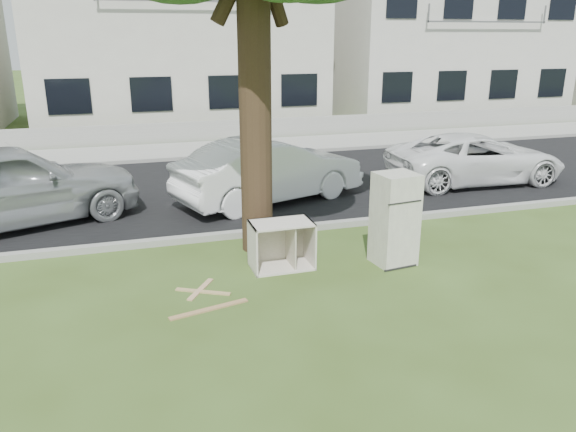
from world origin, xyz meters
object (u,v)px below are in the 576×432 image
object	(u,v)px
cabinet	(282,245)
car_right	(476,158)
car_left	(8,185)
car_center	(270,170)
fridge	(395,219)

from	to	relation	value
cabinet	car_right	distance (m)	7.39
cabinet	car_left	bearing A→B (deg)	141.41
cabinet	car_left	xyz separation A→B (m)	(-4.50, 3.53, 0.45)
car_center	car_left	world-z (taller)	car_left
cabinet	car_center	world-z (taller)	car_center
car_center	car_left	bearing A→B (deg)	73.34
cabinet	car_left	size ratio (longest dim) A/B	0.20
fridge	cabinet	xyz separation A→B (m)	(-1.82, 0.34, -0.37)
car_right	cabinet	bearing A→B (deg)	124.30
car_center	car_right	distance (m)	5.47
cabinet	car_right	xyz separation A→B (m)	(6.27, 3.91, 0.23)
car_right	car_left	bearing A→B (deg)	94.36
fridge	car_left	distance (m)	7.41
cabinet	car_center	bearing A→B (deg)	77.40
cabinet	car_right	size ratio (longest dim) A/B	0.22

